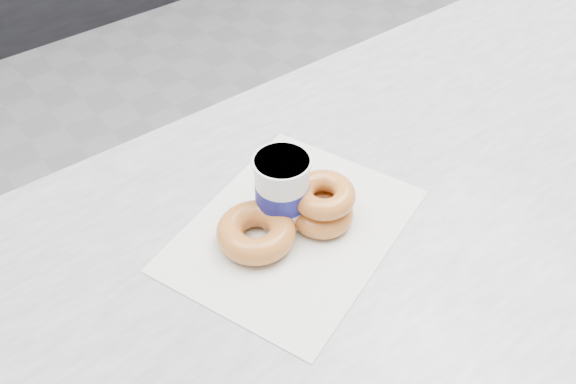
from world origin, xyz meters
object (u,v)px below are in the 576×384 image
at_px(counter, 467,304).
at_px(coffee_cup, 282,189).
at_px(donut_single, 256,232).
at_px(donut_stack, 323,204).

relative_size(counter, coffee_cup, 28.81).
relative_size(donut_single, coffee_cup, 1.02).
distance_m(donut_single, donut_stack, 0.10).
height_order(donut_stack, coffee_cup, coffee_cup).
height_order(counter, coffee_cup, coffee_cup).
bearing_deg(donut_single, coffee_cup, 17.00).
xyz_separation_m(counter, coffee_cup, (-0.41, 0.09, 0.50)).
distance_m(counter, coffee_cup, 0.66).
bearing_deg(coffee_cup, counter, 7.00).
bearing_deg(donut_single, counter, -9.05).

